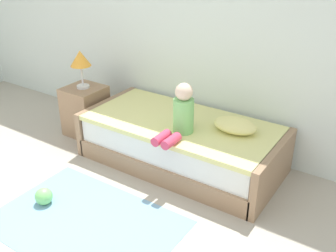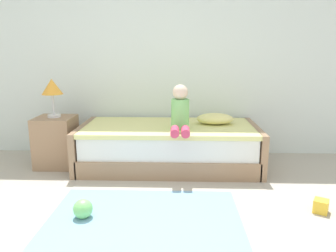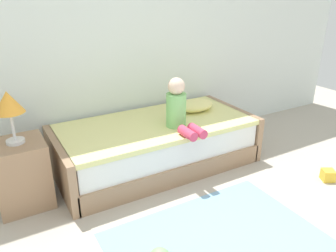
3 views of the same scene
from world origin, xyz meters
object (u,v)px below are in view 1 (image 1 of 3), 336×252
nightstand (86,111)px  pillow (235,125)px  table_lamp (80,60)px  bed (181,143)px  child_figure (181,114)px  toy_ball (44,196)px

nightstand → pillow: (1.91, 0.14, 0.26)m
table_lamp → nightstand: bearing=-90.0°
bed → child_figure: child_figure is taller
child_figure → toy_ball: bearing=-126.7°
table_lamp → pillow: (1.91, 0.14, -0.37)m
bed → nightstand: 1.35m
table_lamp → child_figure: size_ratio=0.88×
table_lamp → pillow: bearing=4.2°
table_lamp → bed: bearing=1.7°
pillow → bed: bearing=-169.8°
bed → child_figure: 0.53m
bed → pillow: pillow is taller
nightstand → pillow: size_ratio=1.36×
nightstand → pillow: 1.93m
nightstand → pillow: pillow is taller
bed → toy_ball: bed is taller
nightstand → child_figure: (1.48, -0.19, 0.40)m
bed → child_figure: (0.13, -0.23, 0.46)m
nightstand → child_figure: 1.55m
bed → nightstand: bearing=-178.3°
nightstand → table_lamp: 0.64m
toy_ball → nightstand: bearing=118.2°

